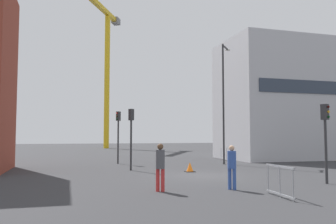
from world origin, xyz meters
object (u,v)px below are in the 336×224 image
object	(u,v)px
construction_crane	(107,60)
streetlamp_tall	(224,95)
traffic_light_near	(325,129)
traffic_light_median	(118,129)
traffic_light_corner	(131,129)
pedestrian_waiting	(160,163)
traffic_cone_on_verge	(190,167)
pedestrian_walking	(232,164)

from	to	relation	value
construction_crane	streetlamp_tall	xyz separation A→B (m)	(5.04, -35.70, -9.97)
traffic_light_near	traffic_light_median	size ratio (longest dim) A/B	0.89
traffic_light_corner	pedestrian_waiting	xyz separation A→B (m)	(-0.33, -8.32, -1.48)
construction_crane	traffic_light_median	bearing A→B (deg)	-94.40
streetlamp_tall	traffic_cone_on_verge	world-z (taller)	streetlamp_tall
streetlamp_tall	pedestrian_walking	distance (m)	13.15
pedestrian_walking	pedestrian_waiting	bearing A→B (deg)	173.33
construction_crane	traffic_cone_on_verge	size ratio (longest dim) A/B	42.59
traffic_light_median	traffic_light_corner	bearing A→B (deg)	-89.45
traffic_light_median	pedestrian_walking	size ratio (longest dim) A/B	2.28
traffic_light_median	streetlamp_tall	bearing A→B (deg)	-18.76
streetlamp_tall	pedestrian_waiting	distance (m)	14.20
pedestrian_waiting	construction_crane	bearing A→B (deg)	86.54
traffic_light_near	traffic_cone_on_verge	bearing A→B (deg)	122.11
pedestrian_waiting	traffic_cone_on_verge	world-z (taller)	pedestrian_waiting
construction_crane	pedestrian_waiting	size ratio (longest dim) A/B	13.16
traffic_light_median	traffic_cone_on_verge	xyz separation A→B (m)	(3.24, -7.10, -2.40)
construction_crane	traffic_light_near	bearing A→B (deg)	-84.17
construction_crane	traffic_light_near	xyz separation A→B (m)	(4.77, -46.72, -12.76)
traffic_light_near	pedestrian_walking	size ratio (longest dim) A/B	2.03
streetlamp_tall	pedestrian_waiting	world-z (taller)	streetlamp_tall
pedestrian_waiting	pedestrian_walking	bearing A→B (deg)	-6.67
traffic_light_corner	traffic_light_near	bearing A→B (deg)	-48.68
traffic_light_median	pedestrian_waiting	xyz separation A→B (m)	(-0.28, -13.65, -1.60)
traffic_light_near	pedestrian_waiting	xyz separation A→B (m)	(-7.60, -0.06, -1.33)
pedestrian_walking	construction_crane	bearing A→B (deg)	89.99
traffic_light_median	traffic_cone_on_verge	bearing A→B (deg)	-65.46
traffic_light_near	traffic_light_median	bearing A→B (deg)	118.29
traffic_light_near	pedestrian_waiting	size ratio (longest dim) A/B	1.94
traffic_light_median	pedestrian_waiting	world-z (taller)	traffic_light_median
traffic_light_near	pedestrian_walking	distance (m)	4.99
traffic_light_median	pedestrian_walking	distance (m)	14.31
traffic_light_corner	streetlamp_tall	bearing A→B (deg)	20.06
traffic_light_corner	traffic_cone_on_verge	xyz separation A→B (m)	(3.19, -1.77, -2.28)
traffic_light_near	traffic_light_corner	distance (m)	11.00
traffic_light_corner	traffic_light_median	distance (m)	5.33
construction_crane	streetlamp_tall	bearing A→B (deg)	-81.96
traffic_cone_on_verge	construction_crane	bearing A→B (deg)	90.99
construction_crane	pedestrian_waiting	xyz separation A→B (m)	(-2.83, -46.78, -14.09)
construction_crane	traffic_cone_on_verge	distance (m)	42.89
streetlamp_tall	pedestrian_waiting	xyz separation A→B (m)	(-7.87, -11.07, -4.12)
construction_crane	traffic_cone_on_verge	world-z (taller)	construction_crane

